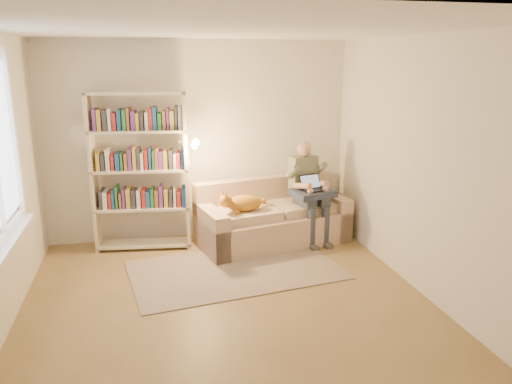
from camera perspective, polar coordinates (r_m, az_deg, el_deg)
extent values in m
plane|color=olive|center=(4.97, -2.92, -13.40)|extent=(4.50, 4.50, 0.00)
cube|color=white|center=(4.37, -3.39, 18.11)|extent=(4.00, 4.50, 0.02)
cube|color=silver|center=(5.21, 19.07, 2.43)|extent=(0.02, 4.50, 2.60)
cube|color=silver|center=(6.68, -6.51, 5.78)|extent=(4.00, 0.02, 2.60)
cube|color=silver|center=(2.43, 6.28, -11.02)|extent=(4.00, 0.02, 2.60)
cube|color=white|center=(4.90, -26.76, -4.50)|extent=(0.05, 1.50, 0.08)
cube|color=white|center=(4.91, -26.24, -5.03)|extent=(0.12, 1.52, 0.04)
cube|color=beige|center=(6.58, 1.96, -4.14)|extent=(2.06, 1.25, 0.40)
cube|color=beige|center=(6.75, 0.70, -0.01)|extent=(1.92, 0.59, 0.41)
cube|color=beige|center=(6.23, -5.17, -4.48)|extent=(0.37, 0.89, 0.58)
cube|color=beige|center=(6.97, 8.33, -2.43)|extent=(0.37, 0.89, 0.58)
cube|color=beige|center=(6.29, -1.34, -2.58)|extent=(0.92, 0.73, 0.12)
cube|color=beige|center=(6.66, 5.49, -1.62)|extent=(0.92, 0.73, 0.12)
cube|color=gray|center=(6.62, 5.42, 2.07)|extent=(0.38, 0.26, 0.48)
sphere|color=tan|center=(6.54, 5.56, 4.86)|extent=(0.19, 0.19, 0.19)
cube|color=#363E4C|center=(6.45, 5.56, -0.92)|extent=(0.22, 0.41, 0.15)
cube|color=#363E4C|center=(6.56, 7.14, -0.70)|extent=(0.22, 0.41, 0.15)
cylinder|color=#363E4C|center=(6.40, 6.36, -4.18)|extent=(0.10, 0.10, 0.54)
cylinder|color=#363E4C|center=(6.50, 7.94, -3.91)|extent=(0.10, 0.10, 0.54)
ellipsoid|color=gold|center=(6.21, -1.24, -1.27)|extent=(0.49, 0.33, 0.20)
sphere|color=gold|center=(6.06, -3.33, -1.02)|extent=(0.16, 0.16, 0.16)
cylinder|color=gold|center=(6.36, 0.55, -1.25)|extent=(0.23, 0.09, 0.06)
cube|color=#293147|center=(6.44, 5.99, -0.15)|extent=(0.59, 0.52, 0.08)
cube|color=black|center=(6.40, 6.16, 0.19)|extent=(0.33, 0.26, 0.02)
cube|color=black|center=(6.46, 5.72, 1.18)|extent=(0.30, 0.16, 0.18)
plane|color=#8CA5CC|center=(6.46, 5.72, 1.18)|extent=(0.28, 0.17, 0.23)
cube|color=beige|center=(6.45, -18.11, 2.07)|extent=(0.08, 0.31, 2.00)
cube|color=beige|center=(6.31, -7.90, 2.39)|extent=(0.08, 0.31, 2.00)
cube|color=beige|center=(6.62, -12.58, -5.76)|extent=(1.22, 0.45, 0.03)
cube|color=beige|center=(6.47, -12.82, -1.73)|extent=(1.22, 0.45, 0.03)
cube|color=beige|center=(6.35, -13.08, 2.47)|extent=(1.22, 0.45, 0.03)
cube|color=beige|center=(6.26, -13.34, 6.81)|extent=(1.22, 0.45, 0.03)
cube|color=beige|center=(6.22, -13.59, 10.95)|extent=(1.22, 0.45, 0.03)
cube|color=#B2261E|center=(6.43, -12.89, -0.58)|extent=(1.04, 0.37, 0.24)
cube|color=#1E4C8C|center=(6.32, -13.15, 3.67)|extent=(1.04, 0.37, 0.24)
cube|color=#267233|center=(6.25, -13.41, 8.04)|extent=(1.04, 0.37, 0.24)
cylinder|color=silver|center=(6.30, -8.71, 2.94)|extent=(0.11, 0.11, 0.04)
cone|color=silver|center=(6.11, -7.24, 5.51)|extent=(0.15, 0.17, 0.17)
cube|color=gray|center=(5.81, -2.39, -8.89)|extent=(2.51, 1.70, 0.01)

